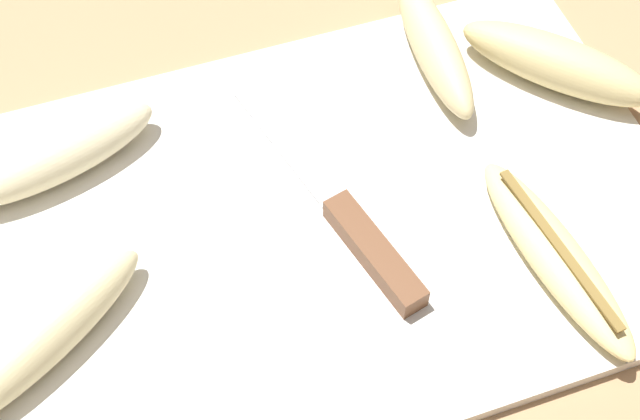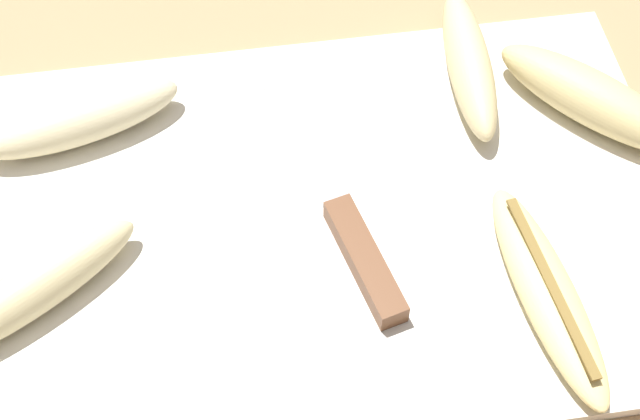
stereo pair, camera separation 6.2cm
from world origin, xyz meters
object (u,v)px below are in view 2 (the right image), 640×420
knife (351,235)px  banana_ripe_center (469,64)px  banana_soft_right (31,291)px  banana_pale_long (79,118)px  banana_golden_short (547,293)px  banana_spotted_left (591,98)px

knife → banana_ripe_center: 0.18m
banana_soft_right → banana_pale_long: bearing=77.6°
banana_golden_short → banana_pale_long: 0.36m
knife → banana_ripe_center: bearing=35.4°
knife → banana_soft_right: banana_soft_right is taller
knife → banana_spotted_left: banana_spotted_left is taller
knife → banana_golden_short: banana_golden_short is taller
banana_golden_short → banana_spotted_left: (0.08, 0.15, 0.01)m
knife → banana_ripe_center: (0.12, 0.13, 0.01)m
banana_spotted_left → banana_soft_right: banana_spotted_left is taller
knife → banana_soft_right: 0.22m
knife → banana_ripe_center: size_ratio=1.48×
banana_soft_right → knife: bearing=4.6°
banana_ripe_center → banana_soft_right: 0.36m
banana_spotted_left → banana_soft_right: size_ratio=0.94×
knife → banana_pale_long: (-0.18, 0.12, 0.01)m
banana_golden_short → banana_soft_right: bearing=171.9°
banana_ripe_center → knife: bearing=-130.5°
knife → banana_golden_short: 0.14m
banana_pale_long → banana_spotted_left: (0.38, -0.04, 0.00)m
banana_spotted_left → knife: bearing=-156.4°
banana_ripe_center → banana_soft_right: bearing=-155.3°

